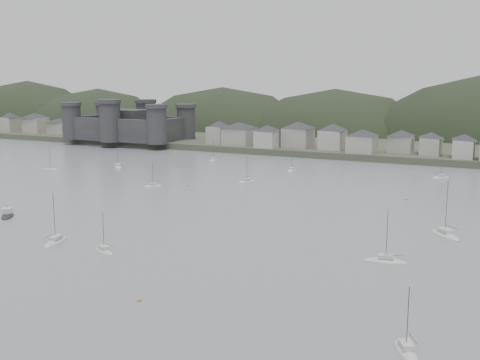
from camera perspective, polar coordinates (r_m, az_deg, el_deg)
The scene contains 8 objects.
ground at distance 111.19m, azimuth -17.66°, elevation -9.10°, with size 900.00×900.00×0.00m, color slate.
far_shore_land at distance 378.68m, azimuth 15.00°, elevation 4.52°, with size 900.00×250.00×3.00m, color #383D2D.
forested_ridge at distance 354.21m, azimuth 14.84°, elevation 2.09°, with size 851.55×103.94×102.57m.
castle at distance 321.15m, azimuth -11.00°, elevation 5.45°, with size 66.00×43.00×20.00m.
waterfront_town at distance 260.58m, azimuth 21.05°, elevation 3.43°, with size 451.48×28.46×12.92m.
moored_fleet at distance 166.72m, azimuth -7.74°, elevation -2.32°, with size 220.90×172.80×13.69m.
motor_launch_far at distance 162.08m, azimuth -22.10°, elevation -3.29°, with size 7.45×8.06×3.93m.
mooring_buoys at distance 165.14m, azimuth -9.95°, elevation -2.51°, with size 121.20×135.50×0.70m.
Camera 1 is at (74.23, -74.77, 35.52)m, focal length 42.96 mm.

